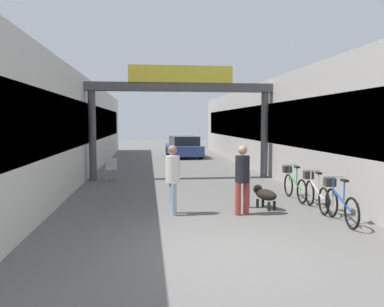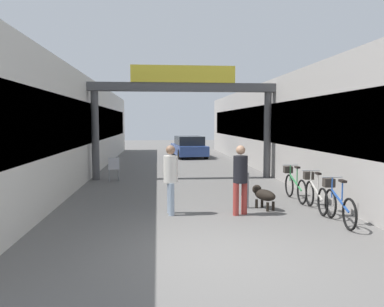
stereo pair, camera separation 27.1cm
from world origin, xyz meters
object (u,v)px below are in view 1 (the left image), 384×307
dog_on_leash (264,194)px  bicycle_silver_second (315,192)px  bicycle_blue_nearest (339,202)px  pedestrian_companion (173,175)px  cafe_chair_aluminium_nearer (111,167)px  bicycle_green_third (293,184)px  pedestrian_with_dog (242,175)px  parked_car_blue (184,147)px  bollard_post_metal (248,189)px

dog_on_leash → bicycle_silver_second: size_ratio=0.49×
dog_on_leash → bicycle_blue_nearest: 1.90m
pedestrian_companion → cafe_chair_aluminium_nearer: 5.61m
bicycle_green_third → bicycle_blue_nearest: bearing=-88.3°
bicycle_blue_nearest → cafe_chair_aluminium_nearer: (-5.57, 6.31, 0.10)m
dog_on_leash → bicycle_blue_nearest: (1.26, -1.41, 0.07)m
pedestrian_with_dog → bicycle_green_third: pedestrian_with_dog is taller
bicycle_silver_second → cafe_chair_aluminium_nearer: 7.56m
pedestrian_with_dog → cafe_chair_aluminium_nearer: 6.54m
pedestrian_companion → bicycle_blue_nearest: pedestrian_companion is taller
pedestrian_with_dog → cafe_chair_aluminium_nearer: size_ratio=1.86×
dog_on_leash → cafe_chair_aluminium_nearer: (-4.31, 4.90, 0.17)m
dog_on_leash → parked_car_blue: parked_car_blue is taller
pedestrian_with_dog → bicycle_blue_nearest: (1.98, -0.86, -0.51)m
pedestrian_companion → dog_on_leash: bearing=8.5°
bicycle_blue_nearest → bicycle_silver_second: same height
cafe_chair_aluminium_nearer → pedestrian_with_dog: bearing=-56.6°
pedestrian_with_dog → bicycle_green_third: size_ratio=0.98×
pedestrian_with_dog → parked_car_blue: bearing=89.9°
cafe_chair_aluminium_nearer → dog_on_leash: bearing=-48.7°
parked_car_blue → pedestrian_companion: bearing=-96.5°
pedestrian_companion → parked_car_blue: pedestrian_companion is taller
pedestrian_companion → bollard_post_metal: bearing=13.5°
bicycle_blue_nearest → bollard_post_metal: size_ratio=1.78×
cafe_chair_aluminium_nearer → parked_car_blue: 10.09m
pedestrian_with_dog → cafe_chair_aluminium_nearer: (-3.59, 5.45, -0.41)m
pedestrian_companion → cafe_chair_aluminium_nearer: bearing=110.3°
bollard_post_metal → pedestrian_companion: bearing=-166.5°
dog_on_leash → bicycle_green_third: bearing=41.0°
pedestrian_with_dog → bicycle_silver_second: pedestrian_with_dog is taller
pedestrian_with_dog → cafe_chair_aluminium_nearer: pedestrian_with_dog is taller
bicycle_green_third → dog_on_leash: bearing=-139.0°
parked_car_blue → bicycle_green_third: bearing=-81.9°
pedestrian_with_dog → pedestrian_companion: same height
dog_on_leash → cafe_chair_aluminium_nearer: 6.52m
pedestrian_with_dog → bicycle_green_third: 2.54m
dog_on_leash → bicycle_silver_second: bearing=-9.8°
bicycle_silver_second → cafe_chair_aluminium_nearer: (-5.56, 5.11, 0.10)m
bollard_post_metal → cafe_chair_aluminium_nearer: bearing=129.3°
dog_on_leash → bicycle_green_third: bicycle_green_third is taller
pedestrian_with_dog → pedestrian_companion: 1.66m
cafe_chair_aluminium_nearer → bicycle_blue_nearest: bearing=-48.6°
pedestrian_with_dog → parked_car_blue: pedestrian_with_dog is taller
parked_car_blue → bicycle_silver_second: bearing=-82.3°
dog_on_leash → bollard_post_metal: size_ratio=0.87×
bicycle_blue_nearest → parked_car_blue: 15.86m
pedestrian_with_dog → dog_on_leash: pedestrian_with_dog is taller
parked_car_blue → bollard_post_metal: bearing=-88.8°
cafe_chair_aluminium_nearer → parked_car_blue: size_ratio=0.21×
bicycle_blue_nearest → bicycle_green_third: bearing=91.7°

